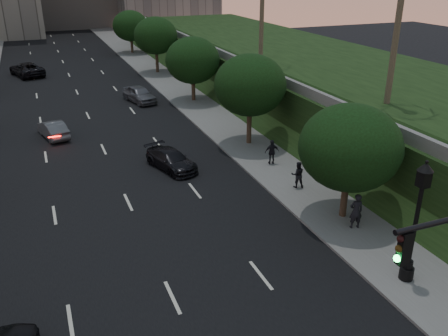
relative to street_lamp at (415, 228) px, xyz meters
name	(u,v)px	position (x,y,z in m)	size (l,w,h in m)	color
road_surface	(91,122)	(-9.57, 27.66, -2.62)	(16.00, 140.00, 0.02)	black
sidewalk_right	(203,109)	(0.68, 27.66, -2.56)	(4.50, 140.00, 0.15)	slate
embankment	(325,82)	(12.43, 25.66, -0.63)	(18.00, 90.00, 4.00)	black
parapet_wall	(245,64)	(3.93, 25.66, 1.72)	(0.35, 90.00, 0.70)	slate
tree_right_a	(350,147)	(0.73, 5.66, 1.39)	(5.20, 5.20, 6.24)	#38281C
tree_right_b	(250,85)	(0.73, 17.66, 1.88)	(5.20, 5.20, 6.74)	#38281C
tree_right_c	(193,60)	(0.73, 30.66, 1.39)	(5.20, 5.20, 6.24)	#38281C
tree_right_d	(156,36)	(0.73, 44.66, 1.88)	(5.20, 5.20, 6.74)	#38281C
tree_right_e	(130,26)	(0.73, 59.66, 1.39)	(5.20, 5.20, 6.24)	#38281C
street_lamp	(415,228)	(0.00, 0.00, 0.00)	(0.64, 0.64, 5.62)	black
sedan_mid_left	(53,129)	(-12.75, 24.78, -1.96)	(1.42, 4.07, 1.34)	#505357
sedan_far_left	(27,69)	(-14.23, 48.95, -1.81)	(2.72, 5.90, 1.64)	black
sedan_near_right	(171,160)	(-5.92, 15.41, -2.00)	(1.79, 4.41, 1.28)	black
sedan_far_right	(139,94)	(-4.24, 32.39, -1.85)	(1.86, 4.63, 1.58)	#5B5C62
pedestrian_a	(356,211)	(0.53, 4.36, -1.54)	(0.69, 0.45, 1.89)	black
pedestrian_b	(298,175)	(0.23, 9.61, -1.67)	(0.79, 0.61, 1.62)	black
pedestrian_c	(272,152)	(0.47, 13.41, -1.65)	(0.98, 0.41, 1.67)	black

